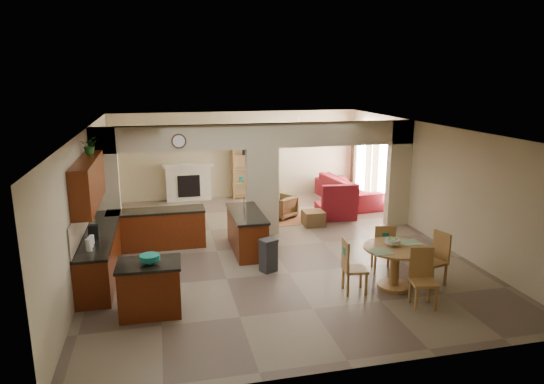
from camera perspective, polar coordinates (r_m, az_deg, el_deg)
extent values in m
plane|color=#756851|center=(11.49, -0.09, -6.45)|extent=(10.00, 10.00, 0.00)
plane|color=white|center=(10.85, -0.10, 7.57)|extent=(10.00, 10.00, 0.00)
plane|color=#B9AE87|center=(15.90, -4.18, 4.39)|extent=(8.00, 0.00, 8.00)
plane|color=#B9AE87|center=(6.54, 9.99, -9.50)|extent=(8.00, 0.00, 8.00)
plane|color=#B9AE87|center=(10.93, -20.99, -0.76)|extent=(0.00, 10.00, 10.00)
plane|color=#B9AE87|center=(12.58, 17.95, 1.29)|extent=(0.00, 10.00, 10.00)
cube|color=#B9AE87|center=(11.86, -18.94, 0.49)|extent=(0.60, 0.25, 2.80)
cube|color=#B9AE87|center=(12.10, -1.16, 0.03)|extent=(0.80, 0.25, 2.20)
cube|color=#B9AE87|center=(13.29, 14.65, 2.14)|extent=(0.60, 0.25, 2.80)
cube|color=#B9AE87|center=(11.85, -1.19, 6.63)|extent=(8.00, 0.25, 0.60)
cube|color=#491508|center=(10.40, -19.45, -6.93)|extent=(0.60, 3.20, 0.86)
cube|color=black|center=(10.26, -19.65, -4.55)|extent=(0.62, 3.22, 0.05)
cube|color=tan|center=(10.21, -21.35, -2.93)|extent=(0.02, 3.20, 0.55)
cube|color=#491508|center=(11.63, -13.36, -4.35)|extent=(2.20, 0.60, 0.86)
cube|color=black|center=(11.50, -13.49, -2.19)|extent=(2.22, 0.62, 0.05)
cube|color=#491508|center=(10.01, -20.80, 1.06)|extent=(0.35, 2.40, 0.90)
cube|color=#491508|center=(11.14, -2.99, -4.78)|extent=(0.65, 1.80, 0.86)
cube|color=black|center=(11.00, -3.02, -2.53)|extent=(0.70, 1.85, 0.05)
cube|color=silver|center=(10.35, -2.15, -6.29)|extent=(0.58, 0.04, 0.70)
cylinder|color=#4E271A|center=(11.47, -10.91, 5.89)|extent=(0.34, 0.03, 0.34)
cube|color=#965836|center=(13.70, 2.82, -3.09)|extent=(1.60, 1.30, 0.01)
cube|color=beige|center=(15.74, -9.79, 0.98)|extent=(1.40, 0.28, 1.10)
cube|color=black|center=(15.62, -9.75, 0.69)|extent=(0.70, 0.04, 0.70)
cube|color=beige|center=(15.60, -9.87, 3.11)|extent=(1.60, 0.35, 0.10)
cube|color=olive|center=(15.88, -2.79, 2.56)|extent=(1.00, 0.32, 1.80)
cube|color=white|center=(14.58, 13.19, 2.42)|extent=(0.02, 0.90, 1.90)
cube|color=white|center=(16.10, 10.54, 3.59)|extent=(0.02, 0.90, 1.90)
cube|color=white|center=(15.36, 11.78, 2.48)|extent=(0.02, 0.70, 2.10)
cube|color=#461F1C|center=(14.04, 14.12, 1.94)|extent=(0.10, 0.28, 2.30)
cube|color=#461F1C|center=(15.10, 12.06, 2.85)|extent=(0.10, 0.28, 2.30)
cube|color=#461F1C|center=(15.54, 11.28, 3.20)|extent=(0.10, 0.28, 2.30)
cube|color=#461F1C|center=(16.62, 9.59, 3.94)|extent=(0.10, 0.28, 2.30)
cylinder|color=white|center=(14.14, 3.12, 7.99)|extent=(1.00, 1.00, 0.10)
cube|color=#491508|center=(8.57, -14.13, -11.04)|extent=(1.02, 0.73, 0.86)
cube|color=black|center=(8.39, -14.31, -8.21)|extent=(1.08, 0.79, 0.05)
cylinder|color=#12806E|center=(8.30, -14.20, -7.68)|extent=(0.33, 0.33, 0.15)
cube|color=#2F3032|center=(10.01, -0.43, -7.61)|extent=(0.38, 0.36, 0.64)
cylinder|color=olive|center=(9.39, 14.37, -6.39)|extent=(1.20, 1.20, 0.04)
cylinder|color=olive|center=(9.53, 14.23, -8.59)|extent=(0.17, 0.17, 0.78)
cylinder|color=olive|center=(9.68, 14.10, -10.65)|extent=(0.61, 0.61, 0.07)
cylinder|color=#90BA28|center=(9.41, 13.99, -5.72)|extent=(0.28, 0.28, 0.15)
imported|color=maroon|center=(15.52, 8.93, 0.28)|extent=(2.86, 1.34, 0.81)
cube|color=maroon|center=(13.81, 7.47, -2.20)|extent=(1.08, 0.91, 0.41)
imported|color=maroon|center=(13.69, 1.15, -1.74)|extent=(0.95, 0.95, 0.63)
cube|color=maroon|center=(13.07, 4.88, -3.08)|extent=(0.55, 0.55, 0.40)
imported|color=#154F17|center=(10.56, -20.64, 5.18)|extent=(0.34, 0.29, 0.37)
cube|color=olive|center=(10.25, 12.86, -6.66)|extent=(0.51, 0.51, 0.05)
cube|color=olive|center=(10.53, 13.52, -7.49)|extent=(0.04, 0.04, 0.44)
cube|color=olive|center=(10.46, 11.68, -7.54)|extent=(0.04, 0.04, 0.44)
cube|color=olive|center=(10.22, 13.92, -8.18)|extent=(0.04, 0.04, 0.44)
cube|color=olive|center=(10.15, 12.03, -8.23)|extent=(0.04, 0.04, 0.44)
cube|color=olive|center=(9.98, 13.17, -5.42)|extent=(0.42, 0.14, 0.55)
cube|color=#12806E|center=(9.93, 13.22, -5.08)|extent=(0.14, 0.04, 0.14)
cube|color=olive|center=(9.88, 18.43, -7.82)|extent=(0.51, 0.51, 0.05)
cube|color=olive|center=(9.96, 16.93, -8.95)|extent=(0.04, 0.04, 0.44)
cube|color=olive|center=(9.74, 18.32, -9.58)|extent=(0.04, 0.04, 0.44)
cube|color=olive|center=(10.19, 18.33, -8.55)|extent=(0.04, 0.04, 0.44)
cube|color=olive|center=(9.97, 19.72, -9.15)|extent=(0.04, 0.04, 0.44)
cube|color=olive|center=(9.91, 19.34, -5.98)|extent=(0.14, 0.42, 0.55)
cube|color=#12806E|center=(9.91, 19.47, -5.57)|extent=(0.04, 0.14, 0.14)
cube|color=olive|center=(8.92, 17.41, -10.12)|extent=(0.50, 0.50, 0.05)
cube|color=olive|center=(8.81, 16.60, -11.99)|extent=(0.04, 0.04, 0.44)
cube|color=olive|center=(8.92, 18.72, -11.83)|extent=(0.04, 0.04, 0.44)
cube|color=olive|center=(9.10, 15.93, -11.09)|extent=(0.04, 0.04, 0.44)
cube|color=olive|center=(9.21, 17.99, -10.95)|extent=(0.04, 0.04, 0.44)
cube|color=olive|center=(8.97, 17.16, -7.88)|extent=(0.42, 0.12, 0.55)
cube|color=#12806E|center=(8.97, 17.14, -7.41)|extent=(0.14, 0.04, 0.14)
cube|color=olive|center=(9.17, 9.73, -8.97)|extent=(0.47, 0.47, 0.05)
cube|color=olive|center=(9.16, 11.01, -10.63)|extent=(0.04, 0.04, 0.44)
cube|color=olive|center=(9.46, 10.39, -9.80)|extent=(0.04, 0.04, 0.44)
cube|color=olive|center=(9.07, 8.92, -10.79)|extent=(0.04, 0.04, 0.44)
cube|color=olive|center=(9.37, 8.37, -9.95)|extent=(0.04, 0.04, 0.44)
cube|color=olive|center=(9.01, 8.64, -7.29)|extent=(0.09, 0.42, 0.55)
cube|color=#12806E|center=(8.98, 8.50, -6.88)|extent=(0.03, 0.14, 0.14)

